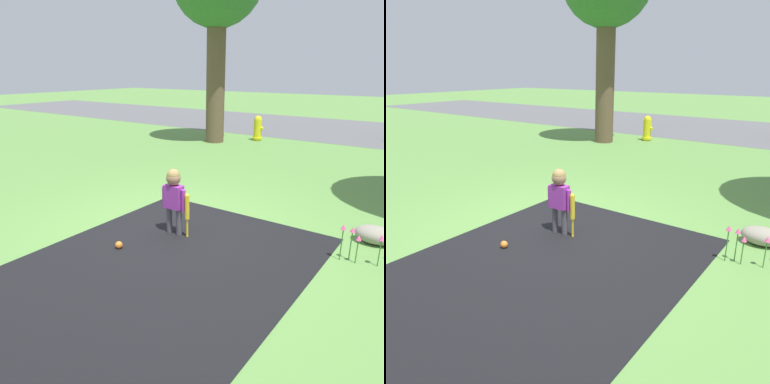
# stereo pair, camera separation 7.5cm
# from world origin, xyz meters

# --- Properties ---
(ground_plane) EXTENTS (60.00, 60.00, 0.00)m
(ground_plane) POSITION_xyz_m (0.00, 0.00, 0.00)
(ground_plane) COLOR #5B8C42
(driveway_strip) EXTENTS (2.89, 7.00, 0.01)m
(driveway_strip) POSITION_xyz_m (0.49, -2.50, 0.00)
(driveway_strip) COLOR black
(driveway_strip) RESTS_ON ground
(street_strip) EXTENTS (40.00, 6.00, 0.01)m
(street_strip) POSITION_xyz_m (0.00, 10.48, 0.00)
(street_strip) COLOR #59595B
(street_strip) RESTS_ON ground
(child) EXTENTS (0.36, 0.19, 0.88)m
(child) POSITION_xyz_m (0.06, -0.11, 0.57)
(child) COLOR #4C4751
(child) RESTS_ON ground
(baseball_bat) EXTENTS (0.06, 0.06, 0.60)m
(baseball_bat) POSITION_xyz_m (0.27, -0.11, 0.39)
(baseball_bat) COLOR yellow
(baseball_bat) RESTS_ON ground
(sports_ball) EXTENTS (0.09, 0.09, 0.09)m
(sports_ball) POSITION_xyz_m (-0.21, -0.85, 0.05)
(sports_ball) COLOR orange
(sports_ball) RESTS_ON ground
(fire_hydrant) EXTENTS (0.33, 0.30, 0.75)m
(fire_hydrant) POSITION_xyz_m (-2.16, 6.75, 0.37)
(fire_hydrant) COLOR yellow
(fire_hydrant) RESTS_ON ground
(flower_bed) EXTENTS (0.70, 0.35, 0.44)m
(flower_bed) POSITION_xyz_m (2.35, 0.52, 0.34)
(flower_bed) COLOR #38702D
(flower_bed) RESTS_ON ground
(edging_rock) EXTENTS (0.48, 0.33, 0.22)m
(edging_rock) POSITION_xyz_m (2.26, 1.12, 0.11)
(edging_rock) COLOR gray
(edging_rock) RESTS_ON ground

